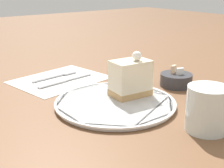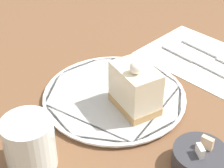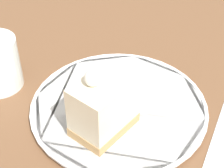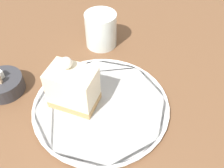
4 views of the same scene
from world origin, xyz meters
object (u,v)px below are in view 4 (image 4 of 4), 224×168
(plate, at_px, (101,105))
(cake_slice, at_px, (72,88))
(sugar_bowl, at_px, (3,85))
(drinking_glass, at_px, (101,30))

(plate, xyz_separation_m, cake_slice, (-0.01, 0.05, 0.05))
(cake_slice, relative_size, sugar_bowl, 1.26)
(drinking_glass, bearing_deg, sugar_bowl, 143.72)
(sugar_bowl, bearing_deg, cake_slice, -90.52)
(plate, relative_size, drinking_glass, 3.15)
(plate, bearing_deg, sugar_bowl, 92.46)
(plate, bearing_deg, cake_slice, 101.61)
(plate, height_order, cake_slice, cake_slice)
(sugar_bowl, relative_size, drinking_glass, 0.98)
(plate, bearing_deg, drinking_glass, 16.59)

